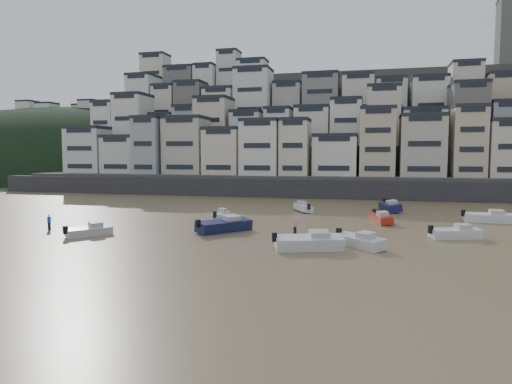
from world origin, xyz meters
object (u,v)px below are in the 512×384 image
(boat_a, at_px, (309,240))
(person_blue, at_px, (49,222))
(boat_c, at_px, (224,223))
(person_pink, at_px, (295,226))
(boat_h, at_px, (303,206))
(boat_d, at_px, (456,231))
(boat_g, at_px, (489,216))
(boat_b, at_px, (359,239))
(boat_e, at_px, (381,217))
(boat_i, at_px, (390,205))
(boat_j, at_px, (89,229))
(boat_f, at_px, (221,214))

(boat_a, relative_size, person_blue, 3.75)
(boat_c, height_order, person_pink, boat_c)
(boat_c, height_order, boat_h, boat_c)
(boat_d, xyz_separation_m, boat_g, (5.92, 12.41, 0.09))
(boat_h, relative_size, person_pink, 3.13)
(boat_a, bearing_deg, boat_c, 125.90)
(boat_b, relative_size, boat_h, 1.03)
(boat_g, relative_size, boat_h, 1.14)
(boat_d, relative_size, person_pink, 3.18)
(boat_b, relative_size, boat_e, 1.02)
(boat_i, height_order, person_pink, same)
(boat_a, height_order, person_pink, boat_a)
(boat_c, xyz_separation_m, boat_h, (5.94, 19.39, -0.20))
(boat_a, xyz_separation_m, boat_i, (8.10, 29.88, -0.02))
(boat_a, xyz_separation_m, boat_c, (-10.20, 7.21, 0.05))
(boat_c, bearing_deg, boat_j, 152.67)
(boat_a, xyz_separation_m, boat_g, (19.49, 21.44, -0.04))
(boat_f, distance_m, boat_j, 17.98)
(boat_d, bearing_deg, boat_a, -164.91)
(boat_b, xyz_separation_m, boat_e, (2.23, 15.56, -0.01))
(boat_e, distance_m, boat_i, 12.09)
(boat_e, height_order, boat_j, boat_e)
(boat_b, distance_m, boat_f, 23.22)
(boat_c, relative_size, boat_h, 1.27)
(boat_e, bearing_deg, person_pink, -57.40)
(boat_e, distance_m, person_blue, 38.72)
(boat_c, distance_m, boat_d, 23.83)
(person_blue, bearing_deg, boat_c, 10.45)
(boat_c, height_order, boat_g, boat_c)
(boat_d, height_order, boat_f, boat_d)
(boat_h, height_order, person_blue, person_blue)
(boat_a, distance_m, boat_b, 4.87)
(boat_b, height_order, person_pink, person_pink)
(boat_c, distance_m, boat_e, 19.83)
(boat_h, bearing_deg, boat_i, -100.35)
(boat_c, relative_size, person_blue, 3.96)
(boat_h, bearing_deg, person_blue, 107.07)
(boat_f, bearing_deg, boat_d, -102.15)
(boat_f, bearing_deg, boat_e, -83.32)
(boat_f, relative_size, boat_i, 0.66)
(boat_e, bearing_deg, boat_d, 22.07)
(boat_e, relative_size, boat_j, 1.11)
(boat_e, bearing_deg, person_blue, -84.90)
(boat_f, relative_size, person_pink, 2.41)
(boat_a, relative_size, boat_c, 0.95)
(boat_h, bearing_deg, person_pink, 160.18)
(boat_d, height_order, boat_i, boat_i)
(person_pink, bearing_deg, boat_b, -37.82)
(boat_b, height_order, boat_i, boat_i)
(boat_a, bearing_deg, boat_b, 9.73)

